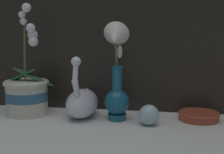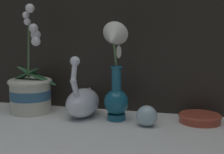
{
  "view_description": "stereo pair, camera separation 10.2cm",
  "coord_description": "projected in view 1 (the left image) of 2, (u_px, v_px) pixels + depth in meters",
  "views": [
    {
      "loc": [
        0.2,
        -0.96,
        0.31
      ],
      "look_at": [
        0.02,
        0.12,
        0.15
      ],
      "focal_mm": 50.0,
      "sensor_mm": 36.0,
      "label": 1
    },
    {
      "loc": [
        0.3,
        -0.94,
        0.31
      ],
      "look_at": [
        0.02,
        0.12,
        0.15
      ],
      "focal_mm": 50.0,
      "sensor_mm": 36.0,
      "label": 2
    }
  ],
  "objects": [
    {
      "name": "orchid_potted_plant",
      "position": [
        27.0,
        92.0,
        1.17
      ],
      "size": [
        0.21,
        0.17,
        0.41
      ],
      "color": "beige",
      "rests_on": "ground_plane"
    },
    {
      "name": "swan_figurine",
      "position": [
        82.0,
        102.0,
        1.13
      ],
      "size": [
        0.11,
        0.21,
        0.23
      ],
      "color": "white",
      "rests_on": "ground_plane"
    },
    {
      "name": "blue_vase",
      "position": [
        116.0,
        79.0,
        1.07
      ],
      "size": [
        0.09,
        0.13,
        0.34
      ],
      "color": "#195B75",
      "rests_on": "ground_plane"
    },
    {
      "name": "amber_dish",
      "position": [
        199.0,
        115.0,
        1.1
      ],
      "size": [
        0.15,
        0.15,
        0.03
      ],
      "color": "#A8422D",
      "rests_on": "ground_plane"
    },
    {
      "name": "glass_sphere",
      "position": [
        149.0,
        115.0,
        1.04
      ],
      "size": [
        0.07,
        0.07,
        0.07
      ],
      "color": "silver",
      "rests_on": "ground_plane"
    },
    {
      "name": "ground_plane",
      "position": [
        101.0,
        128.0,
        1.01
      ],
      "size": [
        2.8,
        2.8,
        0.0
      ],
      "primitive_type": "plane",
      "color": "silver"
    }
  ]
}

